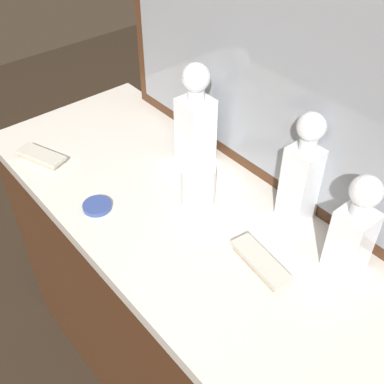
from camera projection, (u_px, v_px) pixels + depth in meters
The scene contains 10 objects.
ground_plane at pixel (192, 384), 1.78m from camera, with size 6.00×6.00×0.00m, color #2D2319.
dresser at pixel (192, 315), 1.49m from camera, with size 1.38×0.54×0.87m.
dresser_mirror at pixel (276, 55), 1.09m from camera, with size 1.13×0.03×0.72m.
crystal_decanter_center at pixel (353, 233), 1.02m from camera, with size 0.08×0.08×0.26m.
crystal_decanter_rear at pixel (196, 123), 1.31m from camera, with size 0.09×0.09×0.30m.
crystal_decanter_far_left at pixel (302, 178), 1.13m from camera, with size 0.07×0.07×0.30m.
crystal_tumbler_front at pixel (198, 187), 1.22m from camera, with size 0.09×0.09×0.11m.
silver_brush_far_right at pixel (41, 157), 1.38m from camera, with size 0.16×0.10×0.02m.
silver_brush_far_left at pixel (261, 263), 1.07m from camera, with size 0.17×0.07×0.02m.
porcelain_dish at pixel (97, 206), 1.23m from camera, with size 0.08×0.08×0.01m.
Camera 1 is at (0.67, -0.56, 1.71)m, focal length 44.41 mm.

